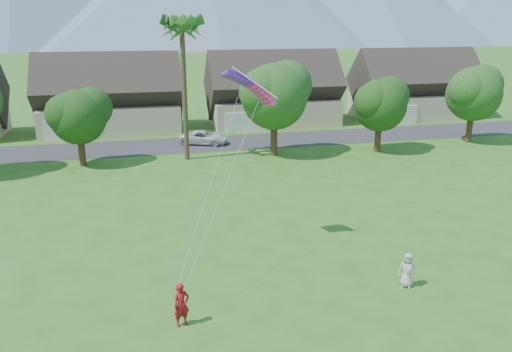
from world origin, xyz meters
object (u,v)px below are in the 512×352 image
object	(u,v)px
parked_car	(204,138)
watcher	(407,270)
kite_flyer	(182,305)
parafoil_kite	(251,85)

from	to	relation	value
parked_car	watcher	bearing A→B (deg)	-147.61
watcher	parked_car	bearing A→B (deg)	130.74
kite_flyer	watcher	bearing A→B (deg)	-15.37
kite_flyer	watcher	world-z (taller)	kite_flyer
watcher	parafoil_kite	bearing A→B (deg)	164.32
kite_flyer	parked_car	size ratio (longest dim) A/B	0.38
watcher	parked_car	world-z (taller)	watcher
parafoil_kite	watcher	bearing A→B (deg)	-48.40
watcher	parafoil_kite	world-z (taller)	parafoil_kite
watcher	parked_car	size ratio (longest dim) A/B	0.34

